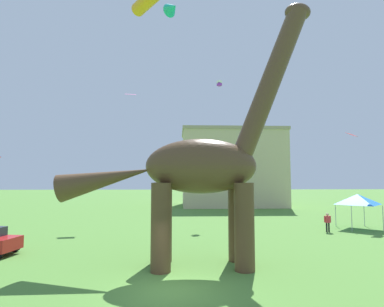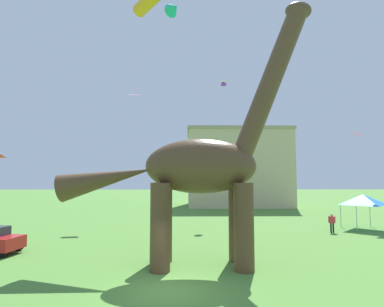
% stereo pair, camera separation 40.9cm
% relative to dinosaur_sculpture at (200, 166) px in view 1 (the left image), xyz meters
% --- Properties ---
extents(ground_plane, '(240.00, 240.00, 0.00)m').
position_rel_dinosaur_sculpture_xyz_m(ground_plane, '(-1.28, -3.32, -4.98)').
color(ground_plane, '#4C7F33').
extents(dinosaur_sculpture, '(13.18, 2.79, 13.78)m').
position_rel_dinosaur_sculpture_xyz_m(dinosaur_sculpture, '(0.00, 0.00, 0.00)').
color(dinosaur_sculpture, '#513823').
rests_on(dinosaur_sculpture, ground_plane).
extents(person_far_spectator, '(0.58, 0.25, 1.55)m').
position_rel_dinosaur_sculpture_xyz_m(person_far_spectator, '(11.12, 9.60, -4.05)').
color(person_far_spectator, black).
rests_on(person_far_spectator, ground_plane).
extents(person_strolling_adult, '(0.55, 0.24, 1.48)m').
position_rel_dinosaur_sculpture_xyz_m(person_strolling_adult, '(3.25, 6.74, -4.09)').
color(person_strolling_adult, '#2D3347').
rests_on(person_strolling_adult, ground_plane).
extents(festival_canopy_tent, '(3.15, 3.15, 3.00)m').
position_rel_dinosaur_sculpture_xyz_m(festival_canopy_tent, '(14.71, 11.33, -2.44)').
color(festival_canopy_tent, '#B2B2B7').
rests_on(festival_canopy_tent, ground_plane).
extents(kite_near_low, '(3.32, 3.15, 0.93)m').
position_rel_dinosaur_sculpture_xyz_m(kite_near_low, '(-2.68, 3.22, 10.66)').
color(kite_near_low, orange).
extents(kite_trailing, '(0.60, 0.60, 0.63)m').
position_rel_dinosaur_sculpture_xyz_m(kite_trailing, '(3.64, 20.01, 10.62)').
color(kite_trailing, white).
extents(kite_mid_right, '(1.40, 1.36, 0.42)m').
position_rel_dinosaur_sculpture_xyz_m(kite_mid_right, '(15.81, 13.82, 3.70)').
color(kite_mid_right, red).
extents(kite_apex, '(1.36, 1.09, 0.30)m').
position_rel_dinosaur_sculpture_xyz_m(kite_apex, '(-6.40, 17.94, 8.60)').
color(kite_apex, pink).
extents(background_building_block, '(16.24, 10.57, 12.30)m').
position_rel_dinosaur_sculpture_xyz_m(background_building_block, '(7.56, 35.24, 1.18)').
color(background_building_block, '#CCB78E').
rests_on(background_building_block, ground_plane).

